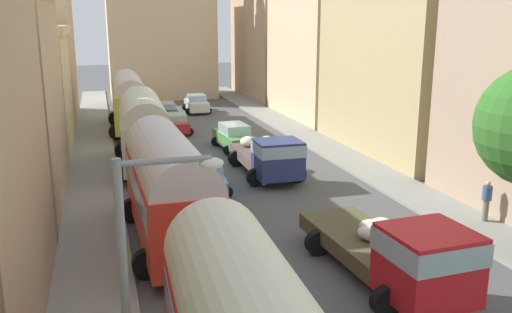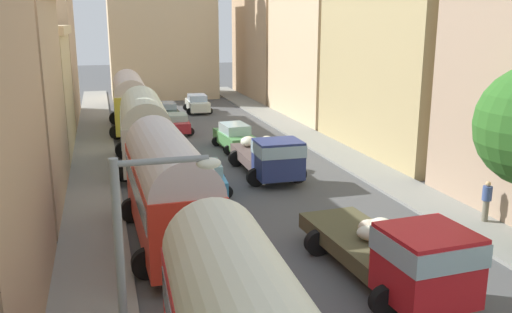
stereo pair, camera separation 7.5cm
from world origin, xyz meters
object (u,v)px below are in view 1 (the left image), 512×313
Objects in this scene: parked_bus_3 at (129,99)px; cargo_truck_0 at (400,252)px; cargo_truck_1 at (269,155)px; streetlamp_near at (141,281)px; car_0 at (234,137)px; pedestrian_2 at (486,200)px; parked_bus_2 at (144,127)px; car_3 at (176,123)px; parked_bus_1 at (169,184)px; car_1 at (196,103)px; car_4 at (165,111)px; car_2 at (204,177)px.

parked_bus_3 is 28.52m from cargo_truck_0.
parked_bus_3 reaches higher than cargo_truck_1.
car_0 is at bearing 72.39° from streetlamp_near.
streetlamp_near reaches higher than pedestrian_2.
parked_bus_2 reaches higher than cargo_truck_1.
cargo_truck_0 is 1.10× the size of cargo_truck_1.
pedestrian_2 reaches higher than car_0.
pedestrian_2 reaches higher than car_3.
parked_bus_1 is at bearing -89.81° from parked_bus_3.
streetlamp_near is at bearing -94.78° from parked_bus_2.
pedestrian_2 is (6.33, -8.81, -0.18)m from cargo_truck_1.
car_1 is (0.27, 15.20, -0.02)m from car_0.
parked_bus_2 reaches higher than cargo_truck_0.
parked_bus_2 is 15.62m from car_4.
car_0 is 1.06× the size of car_4.
cargo_truck_1 is at bearing 90.13° from cargo_truck_0.
car_0 reaches higher than car_2.
car_0 reaches higher than car_1.
parked_bus_3 is at bearing 98.47° from car_2.
car_4 is at bearing 53.14° from parked_bus_3.
car_4 is 0.72× the size of streetlamp_near.
car_1 is 2.37× the size of pedestrian_2.
car_3 is at bearing 114.89° from car_0.
cargo_truck_0 is 34.92m from car_1.
streetlamp_near reaches higher than car_1.
car_4 is at bearing 99.04° from cargo_truck_1.
car_0 is at bearing -91.04° from car_1.
cargo_truck_1 reaches higher than car_2.
parked_bus_3 is 1.27× the size of cargo_truck_0.
cargo_truck_0 is 19.72m from car_0.
pedestrian_2 is (6.24, -30.88, 0.23)m from car_1.
parked_bus_3 is 5.47m from car_4.
cargo_truck_0 reaches higher than cargo_truck_1.
cargo_truck_1 is 1.53× the size of car_0.
pedestrian_2 reaches higher than car_2.
pedestrian_2 is (6.30, 4.04, -0.25)m from cargo_truck_0.
car_3 is at bearing 81.04° from streetlamp_near.
streetlamp_near is (-4.07, -15.70, 2.78)m from car_2.
car_2 is 12.48m from pedestrian_2.
car_0 is 1.11× the size of car_2.
cargo_truck_0 is 1.85× the size of car_2.
car_4 is at bearing 108.54° from pedestrian_2.
parked_bus_2 is 6.01m from car_2.
cargo_truck_1 is (6.17, -14.96, -1.16)m from parked_bus_3.
cargo_truck_1 is at bearing 49.91° from parked_bus_1.
pedestrian_2 is at bearing -71.46° from car_4.
cargo_truck_1 is at bearing -90.24° from car_1.
parked_bus_1 is 26.59m from car_4.
car_2 reaches higher than car_3.
parked_bus_1 is 0.91× the size of parked_bus_3.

